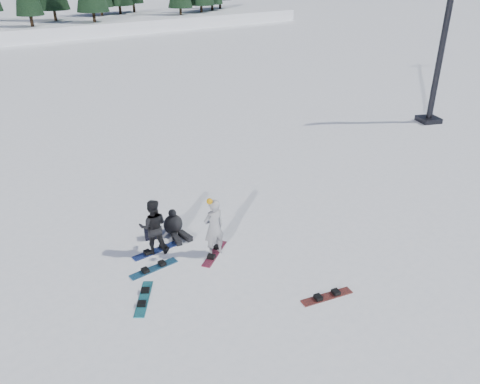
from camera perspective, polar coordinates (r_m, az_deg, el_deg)
name	(u,v)px	position (r m, az deg, el deg)	size (l,w,h in m)	color
ground	(288,259)	(14.49, 5.90, -8.13)	(420.00, 420.00, 0.00)	white
lift_tower	(438,69)	(28.18, 22.97, 13.63)	(1.92, 1.43, 7.26)	black
snowboarder_woman	(214,227)	(14.16, -3.22, -4.33)	(0.70, 0.46, 2.04)	#AAABAF
snowboarder_man	(153,227)	(14.54, -10.54, -4.17)	(0.87, 0.68, 1.79)	black
seated_rider	(174,225)	(15.60, -8.06, -4.03)	(0.69, 1.10, 0.91)	black
gear_bag	(152,234)	(15.63, -10.71, -5.04)	(0.45, 0.30, 0.30)	black
snowboard_woman	(215,253)	(14.66, -3.13, -7.49)	(1.50, 0.28, 0.03)	maroon
snowboard_man	(155,251)	(15.00, -10.26, -7.08)	(1.50, 0.28, 0.03)	navy
snowboard_loose_b	(327,297)	(13.17, 10.55, -12.43)	(1.50, 0.28, 0.03)	maroon
snowboard_loose_a	(144,299)	(13.15, -11.65, -12.62)	(1.50, 0.28, 0.03)	teal
snowboard_loose_c	(154,269)	(14.22, -10.45, -9.16)	(1.50, 0.28, 0.03)	#185784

